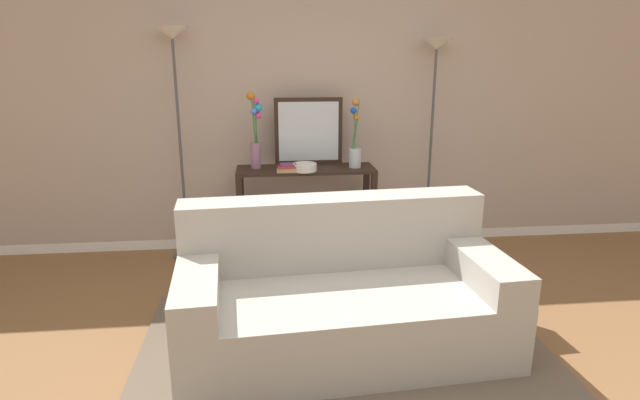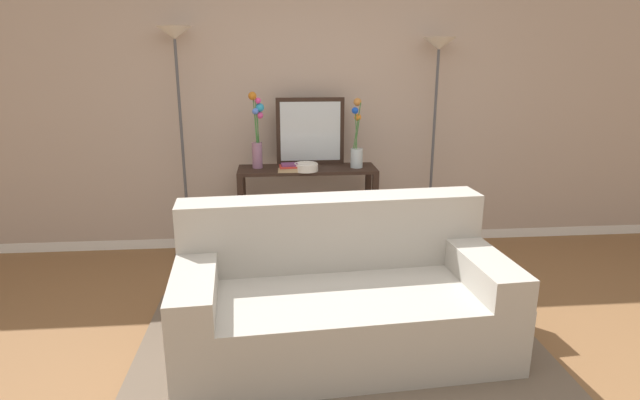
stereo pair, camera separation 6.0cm
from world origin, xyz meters
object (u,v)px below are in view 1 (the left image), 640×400
Objects in this scene: couch at (341,299)px; fruit_bowl at (305,167)px; console_table at (306,197)px; book_stack at (288,168)px; vase_short_flowers at (355,144)px; wall_mirror at (309,131)px; book_row_under_console at (266,253)px; floor_lamp_right at (434,86)px; vase_tall_flowers at (256,135)px; floor_lamp_left at (175,80)px.

fruit_bowl reaches higher than couch.
book_stack is (-0.16, -0.12, 0.29)m from console_table.
vase_short_flowers is at bearing 10.20° from book_stack.
wall_mirror reaches higher than couch.
book_stack is at bearing -169.80° from vase_short_flowers.
console_table is 2.02× the size of vase_short_flowers.
book_stack is at bearing -31.24° from book_row_under_console.
console_table is at bearing -104.05° from wall_mirror.
vase_short_flowers is (-0.71, -0.15, -0.47)m from floor_lamp_right.
vase_short_flowers is 1.24m from book_row_under_console.
fruit_bowl is 0.14m from book_stack.
wall_mirror reaches higher than fruit_bowl.
console_table is at bearing 93.89° from couch.
book_stack is at bearing -30.57° from vase_tall_flowers.
fruit_bowl reaches higher than book_row_under_console.
vase_tall_flowers reaches higher than wall_mirror.
vase_short_flowers reaches higher than console_table.
book_row_under_console is at bearing 160.64° from fruit_bowl.
floor_lamp_right is 1.16m from wall_mirror.
wall_mirror is at bearing 78.38° from fruit_bowl.
floor_lamp_left reaches higher than fruit_bowl.
vase_short_flowers is (0.42, -0.01, 0.46)m from console_table.
book_row_under_console is at bearing 148.76° from book_stack.
floor_lamp_right is at bearing 6.91° from console_table.
vase_tall_flowers is (-0.52, 1.49, 0.79)m from couch.
couch is at bearing -87.87° from wall_mirror.
book_stack is (-0.20, -0.27, -0.26)m from wall_mirror.
floor_lamp_left is 3.33× the size of wall_mirror.
fruit_bowl reaches higher than console_table.
console_table is 0.57m from wall_mirror.
couch is at bearing -79.04° from book_stack.
wall_mirror is 1.14m from book_row_under_console.
couch is 9.97× the size of fruit_bowl.
console_table is 1.47m from floor_lamp_right.
vase_short_flowers reaches higher than couch.
wall_mirror is at bearing 178.99° from floor_lamp_right.
fruit_bowl reaches higher than book_stack.
wall_mirror reaches higher than console_table.
floor_lamp_left is 7.41× the size of book_row_under_console.
floor_lamp_left is 2.19m from floor_lamp_right.
floor_lamp_right is (1.03, 1.60, 1.18)m from couch.
wall_mirror is (0.04, 0.16, 0.55)m from console_table.
fruit_bowl is 0.87m from book_row_under_console.
book_stack is (0.26, -0.15, -0.26)m from vase_tall_flowers.
fruit_bowl is 1.15× the size of book_stack.
floor_lamp_right is at bearing 3.84° from vase_tall_flowers.
book_stack is (-0.26, 1.34, 0.54)m from couch.
floor_lamp_left is at bearing 174.17° from vase_short_flowers.
floor_lamp_left is at bearing 172.59° from console_table.
fruit_bowl is 0.75× the size of book_row_under_console.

